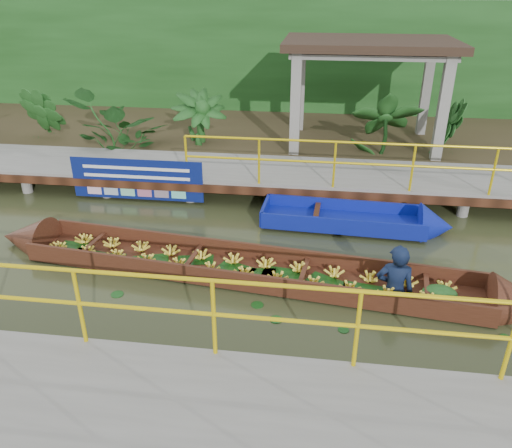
# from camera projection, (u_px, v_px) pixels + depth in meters

# --- Properties ---
(ground) EXTENTS (80.00, 80.00, 0.00)m
(ground) POSITION_uv_depth(u_px,v_px,m) (208.00, 263.00, 8.95)
(ground) COLOR #2C3219
(ground) RESTS_ON ground
(land_strip) EXTENTS (30.00, 8.00, 0.45)m
(land_strip) POSITION_uv_depth(u_px,v_px,m) (260.00, 135.00, 15.52)
(land_strip) COLOR #352A1A
(land_strip) RESTS_ON ground
(far_dock) EXTENTS (16.00, 2.06, 1.66)m
(far_dock) POSITION_uv_depth(u_px,v_px,m) (239.00, 172.00, 11.79)
(far_dock) COLOR slate
(far_dock) RESTS_ON ground
(pavilion) EXTENTS (4.40, 3.00, 3.00)m
(pavilion) POSITION_uv_depth(u_px,v_px,m) (369.00, 55.00, 12.95)
(pavilion) COLOR slate
(pavilion) RESTS_ON ground
(foliage_backdrop) EXTENTS (30.00, 0.80, 4.00)m
(foliage_backdrop) POSITION_uv_depth(u_px,v_px,m) (269.00, 63.00, 16.96)
(foliage_backdrop) COLOR #163E13
(foliage_backdrop) RESTS_ON ground
(vendor_boat) EXTENTS (9.77, 2.11, 2.09)m
(vendor_boat) POSITION_uv_depth(u_px,v_px,m) (266.00, 267.00, 8.41)
(vendor_boat) COLOR #35190E
(vendor_boat) RESTS_ON ground
(moored_blue_boat) EXTENTS (3.85, 1.20, 0.90)m
(moored_blue_boat) POSITION_uv_depth(u_px,v_px,m) (388.00, 223.00, 10.06)
(moored_blue_boat) COLOR #0C198D
(moored_blue_boat) RESTS_ON ground
(blue_banner) EXTENTS (3.02, 0.04, 0.94)m
(blue_banner) POSITION_uv_depth(u_px,v_px,m) (137.00, 179.00, 11.17)
(blue_banner) COLOR navy
(blue_banner) RESTS_ON ground
(tropical_plants) EXTENTS (14.32, 1.32, 1.64)m
(tropical_plants) POSITION_uv_depth(u_px,v_px,m) (185.00, 117.00, 13.31)
(tropical_plants) COLOR #163E13
(tropical_plants) RESTS_ON ground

